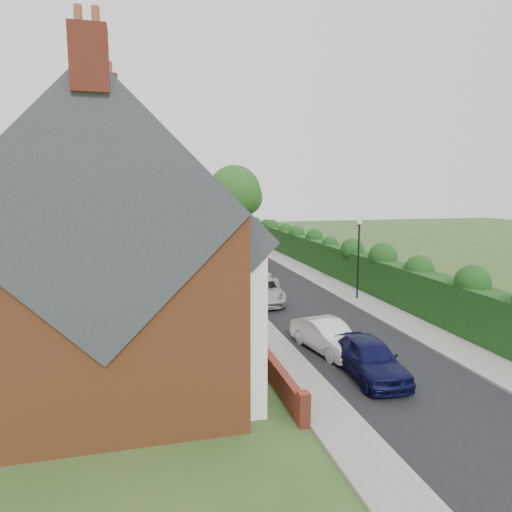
{
  "coord_description": "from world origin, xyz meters",
  "views": [
    {
      "loc": [
        -9.91,
        -22.23,
        7.24
      ],
      "look_at": [
        -1.83,
        9.94,
        2.2
      ],
      "focal_mm": 32.0,
      "sensor_mm": 36.0,
      "label": 1
    }
  ],
  "objects": [
    {
      "name": "ground",
      "position": [
        0.0,
        0.0,
        0.0
      ],
      "size": [
        140.0,
        140.0,
        0.0
      ],
      "primitive_type": "plane",
      "color": "#2D4C1E",
      "rests_on": "ground"
    },
    {
      "name": "road",
      "position": [
        -0.5,
        11.0,
        0.01
      ],
      "size": [
        6.0,
        58.0,
        0.02
      ],
      "primitive_type": "cube",
      "color": "black",
      "rests_on": "ground"
    },
    {
      "name": "pavement_hedge_side",
      "position": [
        3.6,
        11.0,
        0.06
      ],
      "size": [
        2.2,
        58.0,
        0.12
      ],
      "primitive_type": "cube",
      "color": "gray",
      "rests_on": "ground"
    },
    {
      "name": "pavement_house_side",
      "position": [
        -4.35,
        11.0,
        0.06
      ],
      "size": [
        1.7,
        58.0,
        0.12
      ],
      "primitive_type": "cube",
      "color": "gray",
      "rests_on": "ground"
    },
    {
      "name": "kerb_hedge_side",
      "position": [
        2.55,
        11.0,
        0.07
      ],
      "size": [
        0.18,
        58.0,
        0.13
      ],
      "primitive_type": "cube",
      "color": "#969691",
      "rests_on": "ground"
    },
    {
      "name": "kerb_house_side",
      "position": [
        -3.55,
        11.0,
        0.07
      ],
      "size": [
        0.18,
        58.0,
        0.13
      ],
      "primitive_type": "cube",
      "color": "#969691",
      "rests_on": "ground"
    },
    {
      "name": "hedge",
      "position": [
        5.4,
        11.0,
        1.6
      ],
      "size": [
        2.1,
        58.0,
        2.85
      ],
      "color": "black",
      "rests_on": "ground"
    },
    {
      "name": "terrace_row",
      "position": [
        -10.87,
        9.98,
        4.47
      ],
      "size": [
        9.05,
        40.5,
        11.5
      ],
      "color": "brown",
      "rests_on": "ground"
    },
    {
      "name": "garden_wall_row",
      "position": [
        -5.35,
        10.0,
        0.46
      ],
      "size": [
        0.35,
        40.35,
        1.1
      ],
      "color": "maroon",
      "rests_on": "ground"
    },
    {
      "name": "lamppost",
      "position": [
        3.4,
        4.0,
        3.3
      ],
      "size": [
        0.32,
        0.32,
        5.16
      ],
      "color": "black",
      "rests_on": "ground"
    },
    {
      "name": "tree_far_left",
      "position": [
        -2.65,
        40.08,
        5.71
      ],
      "size": [
        7.14,
        6.8,
        9.29
      ],
      "color": "#332316",
      "rests_on": "ground"
    },
    {
      "name": "tree_far_right",
      "position": [
        3.39,
        42.08,
        6.31
      ],
      "size": [
        7.98,
        7.6,
        10.31
      ],
      "color": "#332316",
      "rests_on": "ground"
    },
    {
      "name": "tree_far_back",
      "position": [
        -8.59,
        43.08,
        6.62
      ],
      "size": [
        8.4,
        8.0,
        10.82
      ],
      "color": "#332316",
      "rests_on": "ground"
    },
    {
      "name": "car_navy",
      "position": [
        -1.63,
        -7.09,
        0.76
      ],
      "size": [
        2.03,
        4.55,
        1.52
      ],
      "primitive_type": "imported",
      "rotation": [
        0.0,
        0.0,
        -0.05
      ],
      "color": "#0B0C34",
      "rests_on": "ground"
    },
    {
      "name": "car_silver_a",
      "position": [
        -2.12,
        -4.2,
        0.7
      ],
      "size": [
        2.25,
        4.44,
        1.4
      ],
      "primitive_type": "imported",
      "rotation": [
        0.0,
        0.0,
        0.19
      ],
      "color": "silver",
      "rests_on": "ground"
    },
    {
      "name": "car_silver_b",
      "position": [
        -2.61,
        5.0,
        0.75
      ],
      "size": [
        3.4,
        5.75,
        1.5
      ],
      "primitive_type": "imported",
      "rotation": [
        0.0,
        0.0,
        -0.18
      ],
      "color": "#A6A9AD",
      "rests_on": "ground"
    },
    {
      "name": "car_white",
      "position": [
        -1.6,
        9.99,
        0.64
      ],
      "size": [
        2.03,
        4.49,
        1.28
      ],
      "primitive_type": "imported",
      "rotation": [
        0.0,
        0.0,
        -0.06
      ],
      "color": "silver",
      "rests_on": "ground"
    },
    {
      "name": "car_green",
      "position": [
        -1.88,
        14.89,
        0.77
      ],
      "size": [
        2.04,
        4.6,
        1.54
      ],
      "primitive_type": "imported",
      "rotation": [
        0.0,
        0.0,
        0.05
      ],
      "color": "black",
      "rests_on": "ground"
    },
    {
      "name": "car_red",
      "position": [
        -2.79,
        18.2,
        0.69
      ],
      "size": [
        1.51,
        4.18,
        1.37
      ],
      "primitive_type": "imported",
      "rotation": [
        0.0,
        0.0,
        0.01
      ],
      "color": "maroon",
      "rests_on": "ground"
    },
    {
      "name": "car_beige",
      "position": [
        -3.0,
        26.68,
        0.78
      ],
      "size": [
        3.73,
        6.02,
        1.56
      ],
      "primitive_type": "imported",
      "rotation": [
        0.0,
        0.0,
        -0.22
      ],
      "color": "tan",
      "rests_on": "ground"
    },
    {
      "name": "car_grey",
      "position": [
        -2.92,
        32.03,
        0.74
      ],
      "size": [
        2.72,
        5.3,
        1.47
      ],
      "primitive_type": "imported",
      "rotation": [
        0.0,
        0.0,
        -0.13
      ],
      "color": "slate",
      "rests_on": "ground"
    },
    {
      "name": "car_black",
      "position": [
        -2.38,
        35.0,
        0.71
      ],
      "size": [
        2.1,
        4.31,
        1.42
      ],
      "primitive_type": "imported",
      "rotation": [
        0.0,
        0.0,
        0.11
      ],
      "color": "black",
      "rests_on": "ground"
    },
    {
      "name": "horse",
      "position": [
        -0.15,
        14.98,
        0.82
      ],
      "size": [
        1.54,
        2.13,
        1.64
      ],
      "primitive_type": "imported",
      "rotation": [
        0.0,
        0.0,
        2.76
      ],
      "color": "#56301F",
      "rests_on": "ground"
    },
    {
      "name": "horse_cart",
      "position": [
        -0.15,
        17.07,
        1.32
      ],
      "size": [
        1.45,
        3.2,
        2.31
      ],
      "color": "black",
      "rests_on": "ground"
    }
  ]
}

